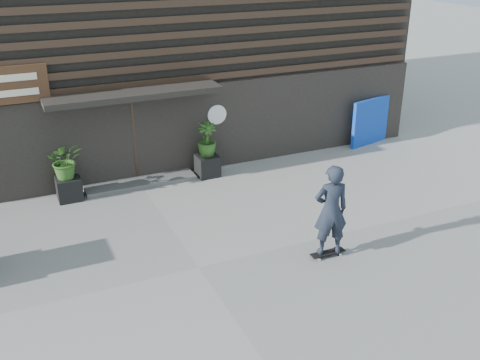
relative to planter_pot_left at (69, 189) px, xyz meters
name	(u,v)px	position (x,y,z in m)	size (l,w,h in m)	color
ground	(199,267)	(1.90, -4.40, -0.30)	(80.00, 80.00, 0.00)	gray
entrance_step	(140,182)	(1.90, 0.20, -0.24)	(3.00, 0.80, 0.12)	#444442
planter_pot_left	(69,189)	(0.00, 0.00, 0.00)	(0.60, 0.60, 0.60)	black
bamboo_left	(65,160)	(0.00, 0.00, 0.78)	(0.86, 0.75, 0.96)	#2D591E
planter_pot_right	(207,166)	(3.80, 0.00, 0.00)	(0.60, 0.60, 0.60)	black
bamboo_right	(207,139)	(3.80, 0.00, 0.78)	(0.54, 0.54, 0.96)	#2D591E
blue_tarp	(370,122)	(9.53, 0.30, 0.45)	(1.61, 0.12, 1.50)	#0D35A9
building	(89,11)	(1.90, 5.56, 3.69)	(18.00, 11.00, 8.00)	black
skateboarder	(331,211)	(4.56, -5.10, 0.78)	(0.80, 0.61, 2.08)	black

